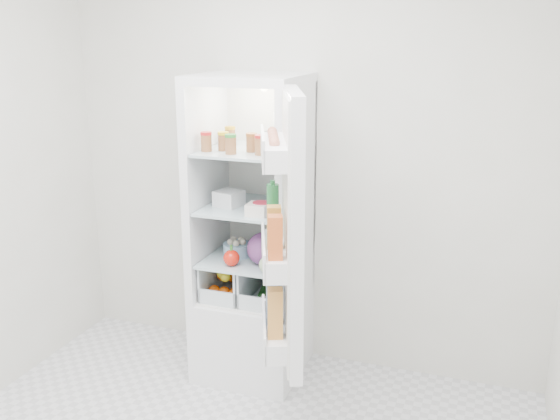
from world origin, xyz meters
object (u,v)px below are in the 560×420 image
at_px(refrigerator, 255,266).
at_px(mushroom_bowl, 237,250).
at_px(fridge_door, 287,236).
at_px(red_cabbage, 263,249).

distance_m(refrigerator, mushroom_bowl, 0.16).
relative_size(refrigerator, mushroom_bowl, 11.07).
height_order(refrigerator, fridge_door, refrigerator).
distance_m(mushroom_bowl, fridge_door, 0.80).
bearing_deg(mushroom_bowl, fridge_door, -47.36).
relative_size(red_cabbage, mushroom_bowl, 1.14).
bearing_deg(refrigerator, mushroom_bowl, -137.74).
height_order(mushroom_bowl, fridge_door, fridge_door).
bearing_deg(fridge_door, red_cabbage, 10.82).
bearing_deg(red_cabbage, refrigerator, 126.73).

